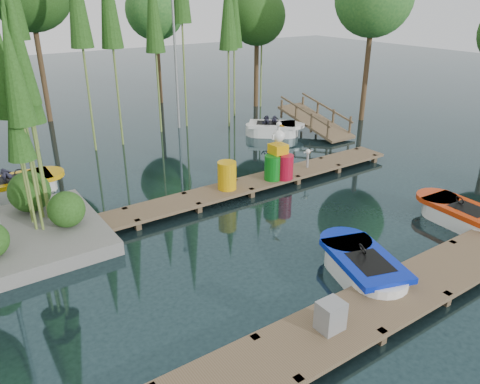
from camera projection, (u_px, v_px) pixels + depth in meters
ground_plane at (235, 238)px, 13.10m from camera, size 90.00×90.00×0.00m
near_dock at (358, 316)px, 9.60m from camera, size 18.00×1.50×0.50m
far_dock at (218, 193)px, 15.41m from camera, size 15.00×1.20×0.50m
lamp_rear at (174, 39)px, 21.79m from camera, size 0.30×0.30×7.25m
ramp at (315, 121)px, 22.45m from camera, size 1.50×3.94×1.49m
boat_blue at (363, 268)px, 11.18m from camera, size 2.10×3.13×0.97m
boat_red at (460, 215)px, 13.83m from camera, size 1.39×2.79×0.92m
boat_yellow_far at (18, 186)px, 15.74m from camera, size 2.91×1.36×1.44m
boat_white_far at (273, 129)px, 22.20m from camera, size 2.95×2.76×1.32m
utility_cabinet at (331, 316)px, 9.03m from camera, size 0.50×0.42×0.61m
yellow_barrel at (227, 175)px, 15.38m from camera, size 0.62×0.62×0.93m
drum_cluster at (279, 161)px, 16.30m from camera, size 1.16×1.06×2.00m
seagull_post at (308, 155)px, 17.22m from camera, size 0.44×0.24×0.71m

